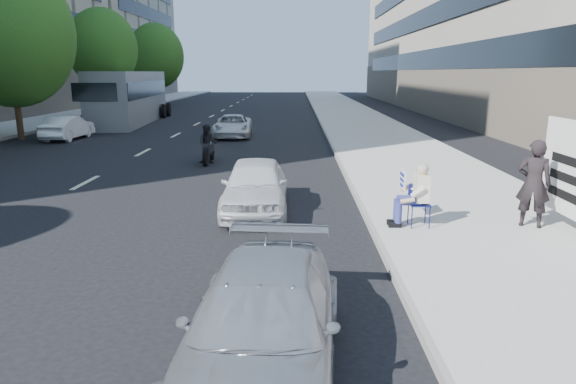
{
  "coord_description": "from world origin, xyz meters",
  "views": [
    {
      "loc": [
        -0.15,
        -7.07,
        3.26
      ],
      "look_at": [
        -0.29,
        2.39,
        1.04
      ],
      "focal_mm": 32.0,
      "sensor_mm": 36.0,
      "label": 1
    }
  ],
  "objects_px": {
    "white_sedan_far": "(233,126)",
    "bus": "(130,98)",
    "white_sedan_near": "(255,185)",
    "motorcycle": "(208,146)",
    "parked_sedan": "(263,325)",
    "pedestrian_woman": "(534,184)",
    "seated_protester": "(414,192)",
    "white_sedan_mid": "(68,128)"
  },
  "relations": [
    {
      "from": "white_sedan_far",
      "to": "bus",
      "type": "xyz_separation_m",
      "value": [
        -7.63,
        7.59,
        1.07
      ]
    },
    {
      "from": "white_sedan_near",
      "to": "white_sedan_far",
      "type": "height_order",
      "value": "white_sedan_near"
    },
    {
      "from": "motorcycle",
      "to": "parked_sedan",
      "type": "bearing_deg",
      "value": -79.02
    },
    {
      "from": "bus",
      "to": "white_sedan_near",
      "type": "bearing_deg",
      "value": -70.19
    },
    {
      "from": "pedestrian_woman",
      "to": "parked_sedan",
      "type": "distance_m",
      "value": 7.35
    },
    {
      "from": "parked_sedan",
      "to": "bus",
      "type": "bearing_deg",
      "value": 113.71
    },
    {
      "from": "motorcycle",
      "to": "pedestrian_woman",
      "type": "bearing_deg",
      "value": -46.82
    },
    {
      "from": "white_sedan_far",
      "to": "bus",
      "type": "relative_size",
      "value": 0.33
    },
    {
      "from": "seated_protester",
      "to": "white_sedan_near",
      "type": "relative_size",
      "value": 0.35
    },
    {
      "from": "motorcycle",
      "to": "white_sedan_mid",
      "type": "bearing_deg",
      "value": 139.45
    },
    {
      "from": "white_sedan_mid",
      "to": "white_sedan_near",
      "type": "bearing_deg",
      "value": 129.91
    },
    {
      "from": "white_sedan_mid",
      "to": "motorcycle",
      "type": "xyz_separation_m",
      "value": [
        8.1,
        -6.71,
        0.05
      ]
    },
    {
      "from": "seated_protester",
      "to": "motorcycle",
      "type": "distance_m",
      "value": 10.02
    },
    {
      "from": "parked_sedan",
      "to": "motorcycle",
      "type": "height_order",
      "value": "motorcycle"
    },
    {
      "from": "white_sedan_mid",
      "to": "white_sedan_far",
      "type": "bearing_deg",
      "value": -169.59
    },
    {
      "from": "pedestrian_woman",
      "to": "white_sedan_far",
      "type": "bearing_deg",
      "value": -38.72
    },
    {
      "from": "white_sedan_mid",
      "to": "motorcycle",
      "type": "height_order",
      "value": "motorcycle"
    },
    {
      "from": "bus",
      "to": "pedestrian_woman",
      "type": "bearing_deg",
      "value": -60.83
    },
    {
      "from": "parked_sedan",
      "to": "white_sedan_near",
      "type": "height_order",
      "value": "white_sedan_near"
    },
    {
      "from": "parked_sedan",
      "to": "white_sedan_mid",
      "type": "xyz_separation_m",
      "value": [
        -10.93,
        20.18,
        -0.01
      ]
    },
    {
      "from": "white_sedan_mid",
      "to": "white_sedan_far",
      "type": "height_order",
      "value": "white_sedan_mid"
    },
    {
      "from": "pedestrian_woman",
      "to": "parked_sedan",
      "type": "xyz_separation_m",
      "value": [
        -5.2,
        -5.18,
        -0.46
      ]
    },
    {
      "from": "pedestrian_woman",
      "to": "white_sedan_far",
      "type": "distance_m",
      "value": 18.07
    },
    {
      "from": "white_sedan_near",
      "to": "bus",
      "type": "relative_size",
      "value": 0.3
    },
    {
      "from": "pedestrian_woman",
      "to": "parked_sedan",
      "type": "relative_size",
      "value": 0.44
    },
    {
      "from": "seated_protester",
      "to": "white_sedan_mid",
      "type": "bearing_deg",
      "value": 132.47
    },
    {
      "from": "seated_protester",
      "to": "white_sedan_near",
      "type": "bearing_deg",
      "value": 154.45
    },
    {
      "from": "seated_protester",
      "to": "parked_sedan",
      "type": "xyz_separation_m",
      "value": [
        -2.79,
        -5.19,
        -0.28
      ]
    },
    {
      "from": "seated_protester",
      "to": "parked_sedan",
      "type": "relative_size",
      "value": 0.32
    },
    {
      "from": "pedestrian_woman",
      "to": "bus",
      "type": "distance_m",
      "value": 28.47
    },
    {
      "from": "seated_protester",
      "to": "white_sedan_near",
      "type": "height_order",
      "value": "seated_protester"
    },
    {
      "from": "seated_protester",
      "to": "white_sedan_near",
      "type": "distance_m",
      "value": 3.77
    },
    {
      "from": "seated_protester",
      "to": "white_sedan_far",
      "type": "distance_m",
      "value": 17.11
    },
    {
      "from": "parked_sedan",
      "to": "white_sedan_mid",
      "type": "height_order",
      "value": "parked_sedan"
    },
    {
      "from": "seated_protester",
      "to": "parked_sedan",
      "type": "bearing_deg",
      "value": -118.27
    },
    {
      "from": "parked_sedan",
      "to": "white_sedan_far",
      "type": "distance_m",
      "value": 21.53
    },
    {
      "from": "parked_sedan",
      "to": "motorcycle",
      "type": "relative_size",
      "value": 2.0
    },
    {
      "from": "parked_sedan",
      "to": "pedestrian_woman",
      "type": "bearing_deg",
      "value": 48.66
    },
    {
      "from": "white_sedan_far",
      "to": "bus",
      "type": "distance_m",
      "value": 10.81
    },
    {
      "from": "white_sedan_near",
      "to": "pedestrian_woman",
      "type": "bearing_deg",
      "value": -16.92
    },
    {
      "from": "white_sedan_near",
      "to": "seated_protester",
      "type": "bearing_deg",
      "value": -26.77
    },
    {
      "from": "pedestrian_woman",
      "to": "motorcycle",
      "type": "relative_size",
      "value": 0.88
    }
  ]
}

